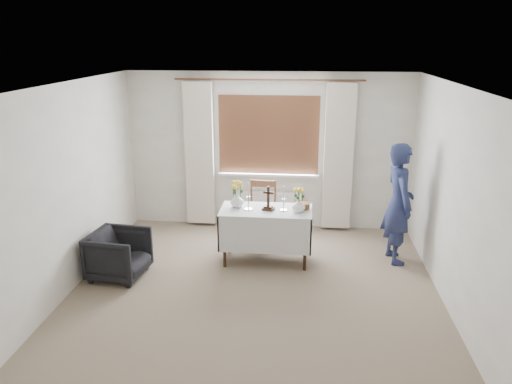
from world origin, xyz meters
TOP-DOWN VIEW (x-y plane):
  - ground at (0.00, 0.00)m, footprint 5.00×5.00m
  - altar_table at (0.07, 1.10)m, footprint 1.24×0.64m
  - wooden_chair at (-0.05, 1.80)m, footprint 0.45×0.45m
  - armchair at (-1.79, 0.44)m, footprint 0.76×0.75m
  - person at (1.86, 1.31)m, footprint 0.50×0.67m
  - radiator at (0.00, 2.42)m, footprint 1.10×0.10m
  - wooden_cross at (0.10, 1.08)m, footprint 0.18×0.15m
  - candlestick_left at (-0.17, 1.07)m, footprint 0.11×0.11m
  - candlestick_right at (0.31, 1.08)m, footprint 0.10×0.10m
  - flower_vase_left at (-0.33, 1.16)m, footprint 0.20×0.20m
  - flower_vase_right at (0.51, 1.04)m, footprint 0.22×0.22m
  - wicker_basket at (0.55, 1.19)m, footprint 0.30×0.30m

SIDE VIEW (x-z plane):
  - ground at x=0.00m, z-range 0.00..0.00m
  - radiator at x=0.00m, z-range 0.00..0.60m
  - armchair at x=-1.79m, z-range 0.00..0.63m
  - altar_table at x=0.07m, z-range 0.00..0.76m
  - wooden_chair at x=-0.05m, z-range 0.00..0.93m
  - wicker_basket at x=0.55m, z-range 0.76..0.85m
  - person at x=1.86m, z-range 0.00..1.67m
  - flower_vase_right at x=0.51m, z-range 0.76..0.95m
  - flower_vase_left at x=-0.33m, z-range 0.76..0.95m
  - wooden_cross at x=0.10m, z-range 0.76..1.09m
  - candlestick_right at x=0.31m, z-range 0.76..1.10m
  - candlestick_left at x=-0.17m, z-range 0.76..1.14m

